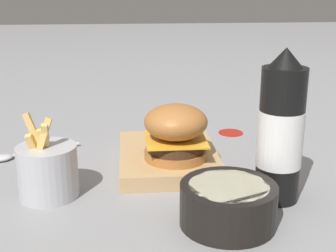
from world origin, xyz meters
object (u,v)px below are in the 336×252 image
burger (176,132)px  side_bowl (228,204)px  spoon (15,155)px  ketchup_bottle (280,133)px  serving_board (168,157)px  fries_basket (48,170)px

burger → side_bowl: (-0.20, -0.06, -0.05)m
spoon → ketchup_bottle: bearing=128.0°
serving_board → spoon: serving_board is taller
burger → serving_board: bearing=14.7°
burger → ketchup_bottle: (-0.12, -0.15, 0.03)m
ketchup_bottle → serving_board: bearing=45.0°
serving_board → side_bowl: side_bowl is taller
ketchup_bottle → fries_basket: 0.38m
burger → fries_basket: fries_basket is taller
side_bowl → spoon: side_bowl is taller
side_bowl → ketchup_bottle: bearing=-51.8°
serving_board → fries_basket: (-0.12, 0.21, 0.03)m
serving_board → fries_basket: fries_basket is taller
burger → side_bowl: size_ratio=0.82×
ketchup_bottle → spoon: 0.53m
burger → side_bowl: bearing=-164.3°
serving_board → spoon: (0.06, 0.30, -0.01)m
fries_basket → spoon: fries_basket is taller
ketchup_bottle → fries_basket: ketchup_bottle is taller
serving_board → side_bowl: (-0.24, -0.07, 0.02)m
serving_board → burger: (-0.04, -0.01, 0.07)m
fries_basket → spoon: 0.21m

